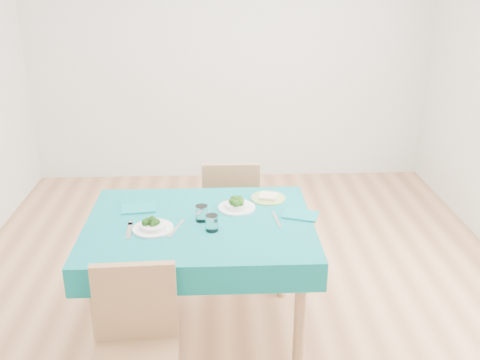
{
  "coord_description": "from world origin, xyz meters",
  "views": [
    {
      "loc": [
        -0.13,
        -3.07,
        2.1
      ],
      "look_at": [
        0.0,
        0.0,
        0.85
      ],
      "focal_mm": 40.0,
      "sensor_mm": 36.0,
      "label": 1
    }
  ],
  "objects_px": {
    "bowl_near": "(153,224)",
    "chair_far": "(231,202)",
    "bowl_far": "(237,203)",
    "chair_near": "(134,357)",
    "side_plate": "(268,198)",
    "table": "(201,280)"
  },
  "relations": [
    {
      "from": "bowl_near",
      "to": "chair_far",
      "type": "bearing_deg",
      "value": 64.44
    },
    {
      "from": "chair_far",
      "to": "bowl_far",
      "type": "height_order",
      "value": "chair_far"
    },
    {
      "from": "chair_near",
      "to": "bowl_near",
      "type": "xyz_separation_m",
      "value": [
        0.03,
        0.68,
        0.31
      ]
    },
    {
      "from": "side_plate",
      "to": "chair_far",
      "type": "bearing_deg",
      "value": 111.35
    },
    {
      "from": "table",
      "to": "bowl_near",
      "type": "xyz_separation_m",
      "value": [
        -0.25,
        -0.08,
        0.41
      ]
    },
    {
      "from": "bowl_near",
      "to": "bowl_far",
      "type": "xyz_separation_m",
      "value": [
        0.46,
        0.25,
        -0.0
      ]
    },
    {
      "from": "chair_near",
      "to": "bowl_far",
      "type": "bearing_deg",
      "value": 59.86
    },
    {
      "from": "chair_near",
      "to": "chair_far",
      "type": "relative_size",
      "value": 0.98
    },
    {
      "from": "table",
      "to": "bowl_far",
      "type": "xyz_separation_m",
      "value": [
        0.22,
        0.16,
        0.41
      ]
    },
    {
      "from": "bowl_far",
      "to": "side_plate",
      "type": "xyz_separation_m",
      "value": [
        0.2,
        0.13,
        -0.03
      ]
    },
    {
      "from": "chair_far",
      "to": "bowl_near",
      "type": "height_order",
      "value": "chair_far"
    },
    {
      "from": "chair_near",
      "to": "table",
      "type": "bearing_deg",
      "value": 67.95
    },
    {
      "from": "table",
      "to": "bowl_far",
      "type": "bearing_deg",
      "value": 37.03
    },
    {
      "from": "bowl_far",
      "to": "table",
      "type": "bearing_deg",
      "value": -142.97
    },
    {
      "from": "side_plate",
      "to": "bowl_far",
      "type": "bearing_deg",
      "value": -146.21
    },
    {
      "from": "chair_near",
      "to": "side_plate",
      "type": "height_order",
      "value": "chair_near"
    },
    {
      "from": "table",
      "to": "bowl_near",
      "type": "distance_m",
      "value": 0.49
    },
    {
      "from": "bowl_far",
      "to": "bowl_near",
      "type": "bearing_deg",
      "value": -151.92
    },
    {
      "from": "table",
      "to": "chair_far",
      "type": "relative_size",
      "value": 1.29
    },
    {
      "from": "bowl_near",
      "to": "bowl_far",
      "type": "distance_m",
      "value": 0.53
    },
    {
      "from": "bowl_near",
      "to": "side_plate",
      "type": "xyz_separation_m",
      "value": [
        0.66,
        0.38,
        -0.03
      ]
    },
    {
      "from": "bowl_far",
      "to": "side_plate",
      "type": "relative_size",
      "value": 1.04
    }
  ]
}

